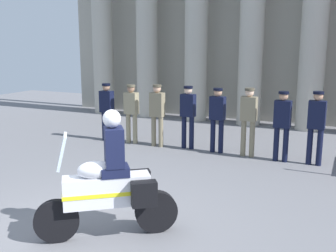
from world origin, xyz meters
TOP-DOWN VIEW (x-y plane):
  - ground_plane at (0.00, 0.00)m, footprint 28.00×28.00m
  - colonnade_backdrop at (0.33, 9.73)m, footprint 15.44×1.66m
  - officer_in_row_0 at (-2.83, 5.24)m, footprint 0.39×0.24m
  - officer_in_row_1 at (-2.03, 5.26)m, footprint 0.39×0.24m
  - officer_in_row_2 at (-1.20, 5.22)m, footprint 0.39×0.24m
  - officer_in_row_3 at (-0.35, 5.36)m, footprint 0.39×0.24m
  - officer_in_row_4 at (0.48, 5.31)m, footprint 0.39×0.24m
  - officer_in_row_5 at (1.30, 5.28)m, footprint 0.39×0.24m
  - officer_in_row_6 at (2.13, 5.19)m, footprint 0.39×0.24m
  - officer_in_row_7 at (2.89, 5.22)m, footprint 0.39×0.24m
  - motorcycle_with_rider at (0.55, 0.22)m, footprint 1.72×1.38m

SIDE VIEW (x-z plane):
  - ground_plane at x=0.00m, z-range 0.00..0.00m
  - motorcycle_with_rider at x=0.55m, z-range -0.16..1.74m
  - officer_in_row_1 at x=-2.03m, z-range 0.15..1.81m
  - officer_in_row_0 at x=-2.83m, z-range 0.15..1.81m
  - officer_in_row_4 at x=0.48m, z-range 0.15..1.84m
  - officer_in_row_6 at x=2.13m, z-range 0.15..1.84m
  - officer_in_row_3 at x=-0.35m, z-range 0.15..1.84m
  - officer_in_row_2 at x=-1.20m, z-range 0.15..1.86m
  - officer_in_row_7 at x=2.89m, z-range 0.16..1.88m
  - officer_in_row_5 at x=1.30m, z-range 0.16..1.88m
  - colonnade_backdrop at x=0.33m, z-range 0.25..7.04m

